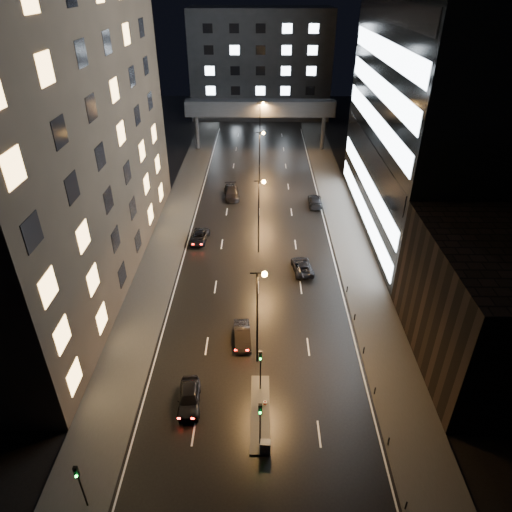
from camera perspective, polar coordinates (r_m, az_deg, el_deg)
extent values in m
plane|color=black|center=(70.69, 0.39, 5.53)|extent=(160.00, 160.00, 0.00)
cube|color=#383533|center=(67.42, -10.34, 3.69)|extent=(5.00, 110.00, 0.15)
cube|color=#383533|center=(67.33, 11.08, 3.56)|extent=(5.00, 110.00, 0.15)
cube|color=#2D2319|center=(53.82, -25.54, 16.86)|extent=(15.00, 48.00, 40.00)
cube|color=black|center=(45.55, 26.35, -5.58)|extent=(10.00, 18.00, 12.00)
cube|color=black|center=(65.02, 24.84, 21.41)|extent=(20.00, 36.00, 45.00)
cube|color=#333335|center=(122.92, 0.57, 22.90)|extent=(34.00, 14.00, 25.00)
cube|color=#333335|center=(96.19, 0.51, 18.03)|extent=(30.00, 3.00, 3.00)
cylinder|color=#333335|center=(98.38, -7.37, 15.07)|extent=(0.80, 0.80, 7.00)
cylinder|color=#333335|center=(98.31, 8.36, 14.99)|extent=(0.80, 0.80, 7.00)
cube|color=#383533|center=(40.12, 0.52, -18.94)|extent=(1.60, 8.00, 0.15)
cylinder|color=black|center=(40.42, 0.55, -14.56)|extent=(0.12, 0.12, 3.50)
cube|color=black|center=(38.87, 0.56, -12.31)|extent=(0.28, 0.22, 0.90)
sphere|color=#0CFF33|center=(38.96, 0.56, -12.75)|extent=(0.18, 0.18, 0.18)
cylinder|color=black|center=(36.83, 0.52, -20.74)|extent=(0.12, 0.12, 3.50)
cube|color=black|center=(35.11, 0.53, -18.54)|extent=(0.28, 0.22, 0.90)
sphere|color=#0CFF33|center=(35.24, 0.53, -19.01)|extent=(0.18, 0.18, 0.18)
cylinder|color=black|center=(36.09, -20.81, -25.81)|extent=(0.12, 0.12, 3.50)
cube|color=black|center=(34.33, -21.56, -23.78)|extent=(0.28, 0.22, 0.90)
sphere|color=#0CFF33|center=(34.48, -21.55, -24.23)|extent=(0.18, 0.18, 0.18)
cylinder|color=black|center=(36.63, 18.22, -27.57)|extent=(0.12, 0.12, 0.90)
cylinder|color=black|center=(39.27, 16.22, -21.41)|extent=(0.12, 0.12, 0.90)
cylinder|color=black|center=(42.33, 14.62, -16.07)|extent=(0.12, 0.12, 0.90)
cylinder|color=black|center=(45.74, 13.31, -11.47)|extent=(0.12, 0.12, 0.90)
cylinder|color=black|center=(49.42, 12.23, -7.53)|extent=(0.12, 0.12, 0.90)
cylinder|color=black|center=(53.31, 11.32, -4.15)|extent=(0.12, 0.12, 0.90)
cylinder|color=black|center=(40.88, 0.16, -7.99)|extent=(0.18, 0.18, 10.00)
cylinder|color=black|center=(37.89, 0.17, -2.16)|extent=(1.20, 0.12, 0.12)
sphere|color=#FF9E38|center=(37.95, 1.08, -2.29)|extent=(0.50, 0.50, 0.50)
cylinder|color=black|center=(57.72, 0.34, 4.76)|extent=(0.18, 0.18, 10.00)
cylinder|color=black|center=(55.64, 0.35, 9.36)|extent=(1.20, 0.12, 0.12)
sphere|color=#FF9E38|center=(55.68, 0.98, 9.26)|extent=(0.50, 0.50, 0.50)
cylinder|color=black|center=(76.11, 0.44, 11.57)|extent=(0.18, 0.18, 10.00)
cylinder|color=black|center=(74.54, 0.45, 15.18)|extent=(1.20, 0.12, 0.12)
sphere|color=#FF9E38|center=(74.57, 0.93, 15.11)|extent=(0.50, 0.50, 0.50)
cylinder|color=black|center=(95.14, 0.50, 15.69)|extent=(0.18, 0.18, 10.00)
cylinder|color=black|center=(93.90, 0.51, 18.63)|extent=(1.20, 0.12, 0.12)
sphere|color=#FF9E38|center=(93.92, 0.90, 18.57)|extent=(0.50, 0.50, 0.50)
imported|color=black|center=(40.60, -8.35, -17.10)|extent=(2.20, 4.66, 1.54)
imported|color=black|center=(45.81, -1.72, -9.88)|extent=(1.93, 4.54, 1.46)
imported|color=black|center=(62.80, -7.14, 2.37)|extent=(2.72, 4.94, 1.31)
imported|color=black|center=(75.47, -3.09, 7.92)|extent=(2.95, 5.88, 1.64)
imported|color=black|center=(56.24, 5.78, -1.30)|extent=(2.81, 5.03, 1.33)
imported|color=black|center=(73.22, 7.38, 6.87)|extent=(2.26, 5.19, 1.49)
cube|color=#505153|center=(37.37, 1.17, -22.72)|extent=(0.82, 0.60, 1.10)
cone|color=#FF370D|center=(40.51, 1.14, -17.85)|extent=(0.44, 0.44, 0.55)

